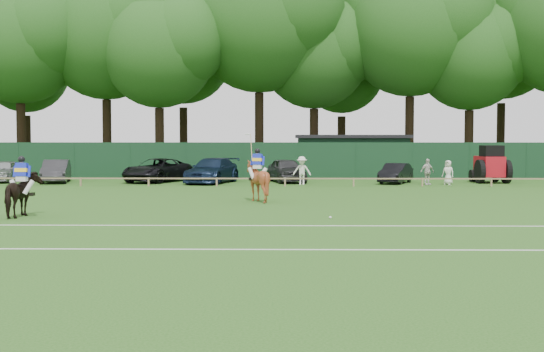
{
  "coord_description": "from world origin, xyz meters",
  "views": [
    {
      "loc": [
        0.98,
        -24.35,
        2.86
      ],
      "look_at": [
        0.5,
        3.0,
        1.4
      ],
      "focal_mm": 48.0,
      "sensor_mm": 36.0,
      "label": 1
    }
  ],
  "objects_px": {
    "hatch_grey": "(286,170)",
    "horse_chestnut": "(257,181)",
    "sedan_grey": "(56,171)",
    "sedan_silver": "(4,171)",
    "estate_black": "(396,173)",
    "sedan_navy": "(212,171)",
    "suv_black": "(157,170)",
    "polo_ball": "(330,217)",
    "spectator_right": "(448,172)",
    "spectator_left": "(302,171)",
    "tractor": "(490,165)",
    "horse_dark": "(22,195)",
    "utility_shed": "(352,155)",
    "spectator_mid": "(427,172)"
  },
  "relations": [
    {
      "from": "sedan_silver",
      "to": "polo_ball",
      "type": "distance_m",
      "value": 28.42
    },
    {
      "from": "spectator_left",
      "to": "polo_ball",
      "type": "distance_m",
      "value": 18.45
    },
    {
      "from": "spectator_left",
      "to": "sedan_grey",
      "type": "bearing_deg",
      "value": -179.25
    },
    {
      "from": "horse_chestnut",
      "to": "sedan_navy",
      "type": "relative_size",
      "value": 0.34
    },
    {
      "from": "sedan_navy",
      "to": "utility_shed",
      "type": "xyz_separation_m",
      "value": [
        9.56,
        9.06,
        0.76
      ]
    },
    {
      "from": "spectator_right",
      "to": "tractor",
      "type": "height_order",
      "value": "tractor"
    },
    {
      "from": "horse_chestnut",
      "to": "suv_black",
      "type": "xyz_separation_m",
      "value": [
        -6.94,
        14.1,
        -0.17
      ]
    },
    {
      "from": "horse_chestnut",
      "to": "suv_black",
      "type": "relative_size",
      "value": 0.34
    },
    {
      "from": "sedan_silver",
      "to": "estate_black",
      "type": "bearing_deg",
      "value": -6.96
    },
    {
      "from": "spectator_mid",
      "to": "spectator_right",
      "type": "xyz_separation_m",
      "value": [
        1.29,
        0.17,
        -0.05
      ]
    },
    {
      "from": "spectator_mid",
      "to": "sedan_navy",
      "type": "bearing_deg",
      "value": 148.74
    },
    {
      "from": "spectator_mid",
      "to": "hatch_grey",
      "type": "bearing_deg",
      "value": 139.6
    },
    {
      "from": "spectator_right",
      "to": "hatch_grey",
      "type": "bearing_deg",
      "value": -155.99
    },
    {
      "from": "sedan_navy",
      "to": "hatch_grey",
      "type": "relative_size",
      "value": 1.19
    },
    {
      "from": "horse_dark",
      "to": "sedan_silver",
      "type": "bearing_deg",
      "value": -65.79
    },
    {
      "from": "horse_dark",
      "to": "spectator_mid",
      "type": "bearing_deg",
      "value": -133.68
    },
    {
      "from": "polo_ball",
      "to": "tractor",
      "type": "distance_m",
      "value": 23.22
    },
    {
      "from": "sedan_grey",
      "to": "tractor",
      "type": "distance_m",
      "value": 27.34
    },
    {
      "from": "spectator_mid",
      "to": "polo_ball",
      "type": "relative_size",
      "value": 17.53
    },
    {
      "from": "suv_black",
      "to": "horse_chestnut",
      "type": "bearing_deg",
      "value": -41.02
    },
    {
      "from": "sedan_silver",
      "to": "tractor",
      "type": "height_order",
      "value": "tractor"
    },
    {
      "from": "sedan_navy",
      "to": "spectator_right",
      "type": "bearing_deg",
      "value": 9.19
    },
    {
      "from": "hatch_grey",
      "to": "horse_chestnut",
      "type": "bearing_deg",
      "value": -109.49
    },
    {
      "from": "sedan_grey",
      "to": "spectator_left",
      "type": "distance_m",
      "value": 15.59
    },
    {
      "from": "sedan_grey",
      "to": "sedan_silver",
      "type": "bearing_deg",
      "value": 160.32
    },
    {
      "from": "hatch_grey",
      "to": "spectator_left",
      "type": "xyz_separation_m",
      "value": [
        0.92,
        -2.27,
        0.08
      ]
    },
    {
      "from": "spectator_left",
      "to": "estate_black",
      "type": "bearing_deg",
      "value": 19.62
    },
    {
      "from": "spectator_left",
      "to": "polo_ball",
      "type": "xyz_separation_m",
      "value": [
        0.57,
        -18.42,
        -0.81
      ]
    },
    {
      "from": "horse_dark",
      "to": "spectator_left",
      "type": "height_order",
      "value": "spectator_left"
    },
    {
      "from": "sedan_navy",
      "to": "estate_black",
      "type": "height_order",
      "value": "sedan_navy"
    },
    {
      "from": "sedan_silver",
      "to": "hatch_grey",
      "type": "height_order",
      "value": "hatch_grey"
    },
    {
      "from": "estate_black",
      "to": "suv_black",
      "type": "bearing_deg",
      "value": -160.73
    },
    {
      "from": "horse_chestnut",
      "to": "polo_ball",
      "type": "height_order",
      "value": "horse_chestnut"
    },
    {
      "from": "spectator_mid",
      "to": "utility_shed",
      "type": "xyz_separation_m",
      "value": [
        -3.54,
        10.68,
        0.75
      ]
    },
    {
      "from": "hatch_grey",
      "to": "polo_ball",
      "type": "distance_m",
      "value": 20.75
    },
    {
      "from": "polo_ball",
      "to": "spectator_mid",
      "type": "bearing_deg",
      "value": 69.14
    },
    {
      "from": "suv_black",
      "to": "utility_shed",
      "type": "bearing_deg",
      "value": 54.34
    },
    {
      "from": "estate_black",
      "to": "sedan_navy",
      "type": "bearing_deg",
      "value": -157.19
    },
    {
      "from": "horse_chestnut",
      "to": "sedan_silver",
      "type": "relative_size",
      "value": 0.44
    },
    {
      "from": "estate_black",
      "to": "hatch_grey",
      "type": "bearing_deg",
      "value": -164.62
    },
    {
      "from": "spectator_mid",
      "to": "utility_shed",
      "type": "height_order",
      "value": "utility_shed"
    },
    {
      "from": "estate_black",
      "to": "utility_shed",
      "type": "relative_size",
      "value": 0.45
    },
    {
      "from": "utility_shed",
      "to": "tractor",
      "type": "height_order",
      "value": "utility_shed"
    },
    {
      "from": "hatch_grey",
      "to": "spectator_mid",
      "type": "relative_size",
      "value": 2.86
    },
    {
      "from": "sedan_silver",
      "to": "spectator_mid",
      "type": "relative_size",
      "value": 2.64
    },
    {
      "from": "sedan_silver",
      "to": "horse_dark",
      "type": "bearing_deg",
      "value": -72.06
    },
    {
      "from": "spectator_right",
      "to": "tractor",
      "type": "bearing_deg",
      "value": 68.57
    },
    {
      "from": "spectator_right",
      "to": "polo_ball",
      "type": "distance_m",
      "value": 20.18
    },
    {
      "from": "estate_black",
      "to": "polo_ball",
      "type": "height_order",
      "value": "estate_black"
    },
    {
      "from": "polo_ball",
      "to": "sedan_navy",
      "type": "bearing_deg",
      "value": 107.21
    }
  ]
}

